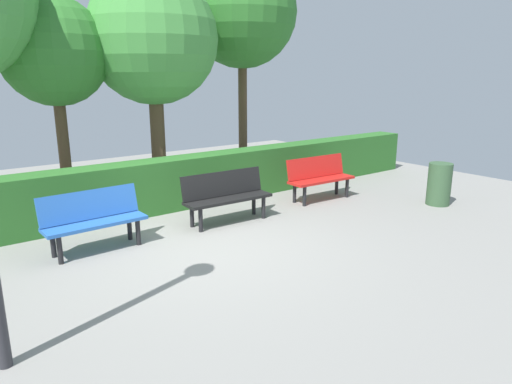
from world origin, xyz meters
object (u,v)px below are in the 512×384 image
(trash_bin, at_px, (439,184))
(bench_black, at_px, (226,194))
(bench_red, at_px, (319,176))
(tree_mid, at_px, (153,40))
(tree_far, at_px, (54,53))
(bench_blue, at_px, (93,218))
(tree_near, at_px, (242,13))

(trash_bin, bearing_deg, bench_black, -22.57)
(bench_red, distance_m, tree_mid, 4.35)
(bench_black, height_order, tree_far, tree_far)
(bench_red, bearing_deg, trash_bin, 135.39)
(bench_red, bearing_deg, tree_mid, -46.29)
(bench_blue, relative_size, tree_mid, 0.32)
(tree_near, bearing_deg, bench_red, 86.51)
(tree_near, bearing_deg, tree_far, -0.25)
(bench_red, xyz_separation_m, tree_far, (4.10, -2.90, 2.38))
(bench_red, relative_size, tree_mid, 0.33)
(bench_red, height_order, bench_black, same)
(trash_bin, bearing_deg, tree_mid, -48.18)
(bench_black, height_order, tree_near, tree_near)
(bench_red, relative_size, bench_black, 0.94)
(bench_black, distance_m, tree_near, 5.13)
(bench_blue, height_order, tree_near, tree_near)
(tree_mid, bearing_deg, trash_bin, 131.82)
(bench_red, distance_m, tree_near, 4.44)
(tree_mid, height_order, trash_bin, tree_mid)
(bench_blue, height_order, tree_far, tree_far)
(bench_red, height_order, tree_mid, tree_mid)
(bench_blue, height_order, trash_bin, bench_blue)
(tree_near, relative_size, tree_mid, 1.15)
(bench_blue, bearing_deg, trash_bin, 162.64)
(bench_black, bearing_deg, tree_far, -56.82)
(bench_red, xyz_separation_m, tree_near, (-0.18, -2.88, 3.38))
(bench_red, xyz_separation_m, trash_bin, (-1.57, 1.69, -0.07))
(bench_red, relative_size, tree_far, 0.38)
(tree_mid, distance_m, trash_bin, 6.36)
(bench_red, bearing_deg, tree_far, -32.67)
(bench_black, relative_size, trash_bin, 1.92)
(bench_red, height_order, tree_far, tree_far)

